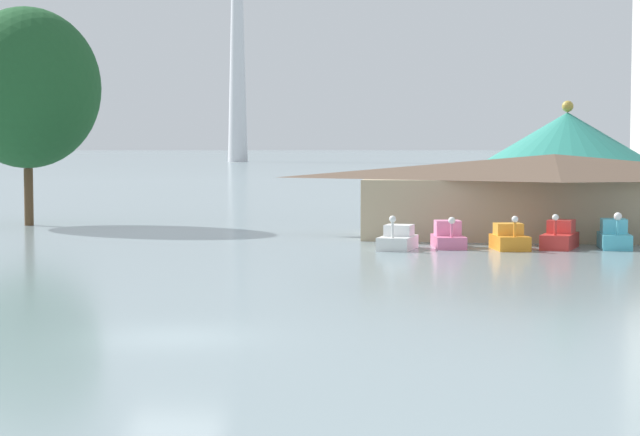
# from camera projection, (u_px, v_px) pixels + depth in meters

# --- Properties ---
(ground_plane) EXTENTS (2000.00, 2000.00, 0.00)m
(ground_plane) POSITION_uv_depth(u_px,v_px,m) (174.00, 338.00, 28.94)
(ground_plane) COLOR gray
(pedal_boat_white) EXTENTS (1.84, 2.84, 1.68)m
(pedal_boat_white) POSITION_uv_depth(u_px,v_px,m) (398.00, 239.00, 53.45)
(pedal_boat_white) COLOR white
(pedal_boat_white) RESTS_ON ground
(pedal_boat_pink) EXTENTS (1.88, 2.90, 1.57)m
(pedal_boat_pink) POSITION_uv_depth(u_px,v_px,m) (448.00, 237.00, 54.33)
(pedal_boat_pink) COLOR pink
(pedal_boat_pink) RESTS_ON ground
(pedal_boat_orange) EXTENTS (1.99, 2.64, 1.67)m
(pedal_boat_orange) POSITION_uv_depth(u_px,v_px,m) (509.00, 239.00, 53.29)
(pedal_boat_orange) COLOR orange
(pedal_boat_orange) RESTS_ON ground
(pedal_boat_red) EXTENTS (2.04, 3.19, 1.73)m
(pedal_boat_red) POSITION_uv_depth(u_px,v_px,m) (560.00, 237.00, 53.92)
(pedal_boat_red) COLOR red
(pedal_boat_red) RESTS_ON ground
(pedal_boat_cyan) EXTENTS (1.42, 2.84, 1.81)m
(pedal_boat_cyan) POSITION_uv_depth(u_px,v_px,m) (614.00, 237.00, 53.87)
(pedal_boat_cyan) COLOR #4CB7CC
(pedal_boat_cyan) RESTS_ON ground
(boathouse) EXTENTS (21.59, 9.09, 4.49)m
(boathouse) POSITION_uv_depth(u_px,v_px,m) (554.00, 194.00, 60.11)
(boathouse) COLOR tan
(boathouse) RESTS_ON ground
(green_roof_pavilion) EXTENTS (9.85, 9.85, 7.67)m
(green_roof_pavilion) POSITION_uv_depth(u_px,v_px,m) (567.00, 162.00, 68.07)
(green_roof_pavilion) COLOR brown
(green_roof_pavilion) RESTS_ON ground
(shoreline_tree_tall_left) EXTENTS (9.02, 9.02, 13.43)m
(shoreline_tree_tall_left) POSITION_uv_depth(u_px,v_px,m) (27.00, 88.00, 68.74)
(shoreline_tree_tall_left) COLOR brown
(shoreline_tree_tall_left) RESTS_ON ground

